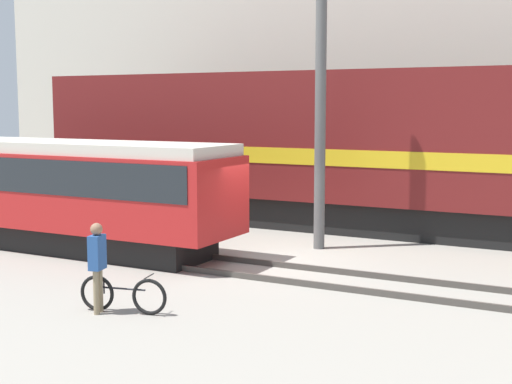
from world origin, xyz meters
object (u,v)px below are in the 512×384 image
Objects in this scene: freight_locomotive at (342,148)px; utility_pole_left at (321,89)px; streetcar at (29,185)px; person at (97,258)px; bicycle at (123,295)px.

utility_pole_left is at bearing -79.47° from freight_locomotive.
streetcar is 1.46× the size of utility_pole_left.
utility_pole_left is (1.33, 7.76, 3.34)m from person.
person is at bearing -35.45° from streetcar.
person is at bearing -93.68° from freight_locomotive.
utility_pole_left is at bearing 23.84° from streetcar.
person is 8.55m from utility_pole_left.
person is (-0.71, -11.09, -1.55)m from freight_locomotive.
person is at bearing -149.16° from bicycle.
streetcar is 7.94m from bicycle.
bicycle is (6.62, -4.18, -1.36)m from streetcar.
bicycle is (-0.31, -10.85, -2.27)m from freight_locomotive.
person is (-0.40, -0.24, 0.72)m from bicycle.
person is 0.20× the size of utility_pole_left.
utility_pole_left is at bearing 82.95° from bicycle.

